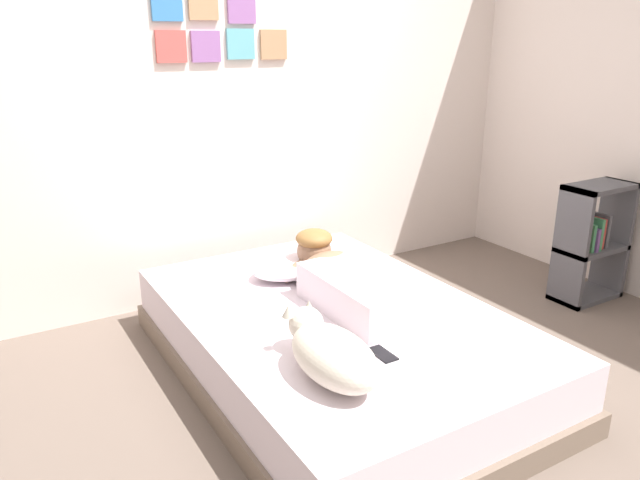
# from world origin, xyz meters

# --- Properties ---
(ground_plane) EXTENTS (12.73, 12.73, 0.00)m
(ground_plane) POSITION_xyz_m (0.00, 0.00, 0.00)
(ground_plane) COLOR #66564C
(back_wall) EXTENTS (4.37, 0.12, 2.50)m
(back_wall) POSITION_xyz_m (-0.00, 1.38, 1.25)
(back_wall) COLOR silver
(back_wall) RESTS_ON ground
(side_wall_right) EXTENTS (0.10, 5.67, 2.50)m
(side_wall_right) POSITION_xyz_m (2.23, 0.17, 1.25)
(side_wall_right) COLOR beige
(side_wall_right) RESTS_ON ground
(bed) EXTENTS (1.41, 2.09, 0.34)m
(bed) POSITION_xyz_m (0.01, 0.11, 0.17)
(bed) COLOR #726051
(bed) RESTS_ON ground
(pillow) EXTENTS (0.52, 0.32, 0.11)m
(pillow) POSITION_xyz_m (0.07, 0.60, 0.40)
(pillow) COLOR silver
(pillow) RESTS_ON bed
(person_lying) EXTENTS (0.43, 0.92, 0.27)m
(person_lying) POSITION_xyz_m (0.14, 0.17, 0.45)
(person_lying) COLOR silver
(person_lying) RESTS_ON bed
(dog) EXTENTS (0.26, 0.57, 0.21)m
(dog) POSITION_xyz_m (-0.33, -0.40, 0.44)
(dog) COLOR beige
(dog) RESTS_ON bed
(coffee_cup) EXTENTS (0.12, 0.09, 0.07)m
(coffee_cup) POSITION_xyz_m (0.19, 0.45, 0.38)
(coffee_cup) COLOR #D84C47
(coffee_cup) RESTS_ON bed
(cell_phone) EXTENTS (0.07, 0.14, 0.01)m
(cell_phone) POSITION_xyz_m (-0.06, -0.37, 0.35)
(cell_phone) COLOR black
(cell_phone) RESTS_ON bed
(bookshelf) EXTENTS (0.45, 0.24, 0.75)m
(bookshelf) POSITION_xyz_m (1.87, 0.05, 0.38)
(bookshelf) COLOR #4C4C51
(bookshelf) RESTS_ON ground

